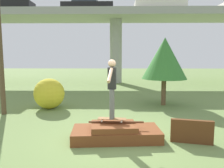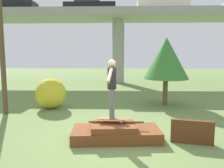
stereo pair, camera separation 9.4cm
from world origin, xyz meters
TOP-DOWN VIEW (x-y plane):
  - ground_plane at (0.00, 0.00)m, footprint 80.00×80.00m
  - scrap_pile at (-0.01, -0.01)m, footprint 2.59×1.30m
  - scrap_plank_loose at (2.09, -0.25)m, footprint 1.13×0.38m
  - skateboard at (-0.12, -0.03)m, footprint 0.83×0.33m
  - skater at (-0.12, -0.03)m, footprint 0.25×1.28m
  - highway_overpass at (0.00, 14.22)m, footprint 44.00×4.74m
  - car_on_overpass_left at (-2.59, 13.99)m, footprint 4.53×1.63m
  - car_on_overpass_right at (3.75, 13.65)m, footprint 4.35×1.74m
  - car_on_overpass_far_right at (-9.65, 13.65)m, footprint 4.49×1.64m
  - tree_behind_left at (2.37, 4.64)m, footprint 2.19×2.19m
  - bush_yellow_flowering at (-3.08, 3.79)m, footprint 1.40×1.40m

SIDE VIEW (x-z plane):
  - ground_plane at x=0.00m, z-range 0.00..0.00m
  - scrap_pile at x=-0.01m, z-range -0.07..0.47m
  - scrap_plank_loose at x=2.09m, z-range 0.00..0.66m
  - skateboard at x=-0.12m, z-range 0.57..0.66m
  - bush_yellow_flowering at x=-3.08m, z-range 0.00..1.40m
  - skater at x=-0.12m, z-range 0.77..2.45m
  - tree_behind_left at x=2.37m, z-range 0.64..3.97m
  - highway_overpass at x=0.00m, z-range 2.44..8.84m
  - car_on_overpass_right at x=3.75m, z-range 6.27..7.66m
  - car_on_overpass_left at x=-2.59m, z-range 6.26..7.69m
  - car_on_overpass_far_right at x=-9.65m, z-range 6.26..7.78m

